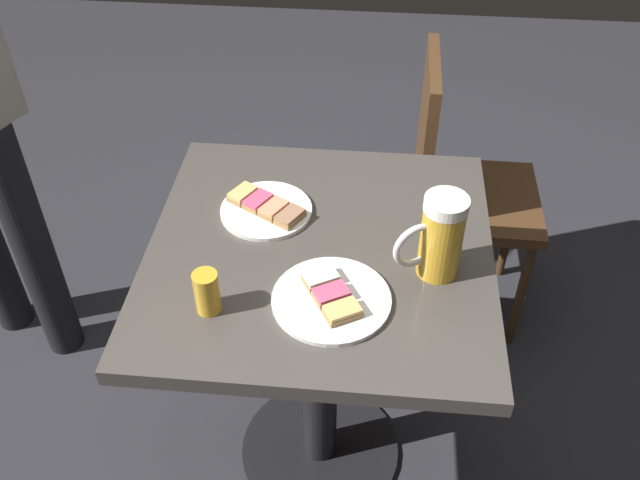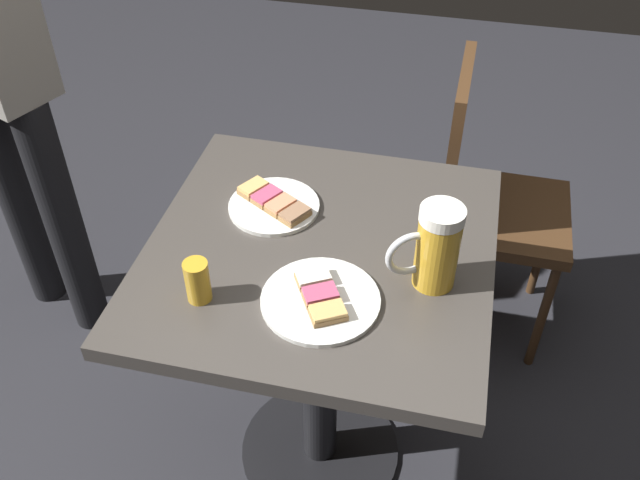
{
  "view_description": "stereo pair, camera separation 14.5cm",
  "coord_description": "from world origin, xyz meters",
  "px_view_note": "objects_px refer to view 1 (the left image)",
  "views": [
    {
      "loc": [
        0.1,
        -1.08,
        1.76
      ],
      "look_at": [
        0.0,
        0.0,
        0.8
      ],
      "focal_mm": 39.14,
      "sensor_mm": 36.0,
      "label": 1
    },
    {
      "loc": [
        0.24,
        -1.06,
        1.76
      ],
      "look_at": [
        0.0,
        0.0,
        0.8
      ],
      "focal_mm": 39.14,
      "sensor_mm": 36.0,
      "label": 2
    }
  ],
  "objects_px": {
    "beer_mug": "(439,237)",
    "cafe_chair": "(455,181)",
    "plate_far": "(266,209)",
    "plate_near": "(331,298)",
    "beer_glass_small": "(207,292)"
  },
  "relations": [
    {
      "from": "plate_far",
      "to": "beer_mug",
      "type": "relative_size",
      "value": 1.11
    },
    {
      "from": "plate_far",
      "to": "cafe_chair",
      "type": "bearing_deg",
      "value": 47.25
    },
    {
      "from": "beer_mug",
      "to": "cafe_chair",
      "type": "relative_size",
      "value": 0.2
    },
    {
      "from": "beer_glass_small",
      "to": "cafe_chair",
      "type": "relative_size",
      "value": 0.1
    },
    {
      "from": "beer_glass_small",
      "to": "beer_mug",
      "type": "bearing_deg",
      "value": 18.51
    },
    {
      "from": "plate_near",
      "to": "beer_glass_small",
      "type": "distance_m",
      "value": 0.24
    },
    {
      "from": "beer_glass_small",
      "to": "cafe_chair",
      "type": "height_order",
      "value": "cafe_chair"
    },
    {
      "from": "beer_mug",
      "to": "beer_glass_small",
      "type": "relative_size",
      "value": 2.04
    },
    {
      "from": "plate_far",
      "to": "beer_glass_small",
      "type": "height_order",
      "value": "beer_glass_small"
    },
    {
      "from": "cafe_chair",
      "to": "plate_near",
      "type": "bearing_deg",
      "value": -21.29
    },
    {
      "from": "beer_glass_small",
      "to": "cafe_chair",
      "type": "bearing_deg",
      "value": 56.45
    },
    {
      "from": "beer_mug",
      "to": "beer_glass_small",
      "type": "xyz_separation_m",
      "value": [
        -0.43,
        -0.14,
        -0.05
      ]
    },
    {
      "from": "plate_near",
      "to": "cafe_chair",
      "type": "bearing_deg",
      "value": 68.17
    },
    {
      "from": "plate_far",
      "to": "beer_mug",
      "type": "distance_m",
      "value": 0.41
    },
    {
      "from": "beer_mug",
      "to": "cafe_chair",
      "type": "xyz_separation_m",
      "value": [
        0.11,
        0.67,
        -0.36
      ]
    }
  ]
}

